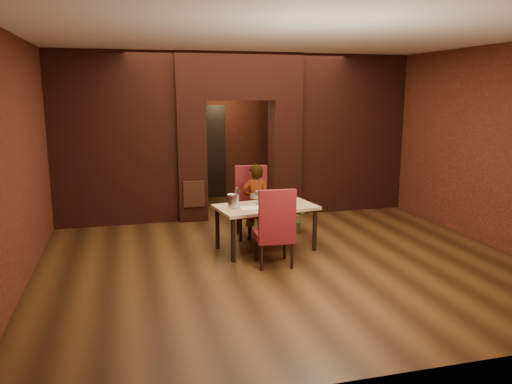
# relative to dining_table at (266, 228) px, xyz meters

# --- Properties ---
(floor) EXTENTS (8.00, 8.00, 0.00)m
(floor) POSITION_rel_dining_table_xyz_m (0.09, 0.26, -0.36)
(floor) COLOR #452811
(floor) RESTS_ON ground
(ceiling) EXTENTS (7.00, 8.00, 0.04)m
(ceiling) POSITION_rel_dining_table_xyz_m (0.09, 0.26, 2.84)
(ceiling) COLOR silver
(ceiling) RESTS_ON ground
(wall_back) EXTENTS (7.00, 0.04, 3.20)m
(wall_back) POSITION_rel_dining_table_xyz_m (0.09, 4.26, 1.24)
(wall_back) COLOR maroon
(wall_back) RESTS_ON ground
(wall_front) EXTENTS (7.00, 0.04, 3.20)m
(wall_front) POSITION_rel_dining_table_xyz_m (0.09, -3.74, 1.24)
(wall_front) COLOR maroon
(wall_front) RESTS_ON ground
(wall_left) EXTENTS (0.04, 8.00, 3.20)m
(wall_left) POSITION_rel_dining_table_xyz_m (-3.41, 0.26, 1.24)
(wall_left) COLOR maroon
(wall_left) RESTS_ON ground
(wall_right) EXTENTS (0.04, 8.00, 3.20)m
(wall_right) POSITION_rel_dining_table_xyz_m (3.59, 0.26, 1.24)
(wall_right) COLOR maroon
(wall_right) RESTS_ON ground
(pillar_left) EXTENTS (0.55, 0.55, 2.30)m
(pillar_left) POSITION_rel_dining_table_xyz_m (-0.86, 2.26, 0.79)
(pillar_left) COLOR maroon
(pillar_left) RESTS_ON ground
(pillar_right) EXTENTS (0.55, 0.55, 2.30)m
(pillar_right) POSITION_rel_dining_table_xyz_m (1.04, 2.26, 0.79)
(pillar_right) COLOR maroon
(pillar_right) RESTS_ON ground
(lintel) EXTENTS (2.45, 0.55, 0.90)m
(lintel) POSITION_rel_dining_table_xyz_m (0.09, 2.26, 2.39)
(lintel) COLOR maroon
(lintel) RESTS_ON ground
(wing_wall_left) EXTENTS (2.28, 0.35, 3.20)m
(wing_wall_left) POSITION_rel_dining_table_xyz_m (-2.27, 2.26, 1.24)
(wing_wall_left) COLOR maroon
(wing_wall_left) RESTS_ON ground
(wing_wall_right) EXTENTS (2.28, 0.35, 3.20)m
(wing_wall_right) POSITION_rel_dining_table_xyz_m (2.45, 2.26, 1.24)
(wing_wall_right) COLOR maroon
(wing_wall_right) RESTS_ON ground
(vent_panel) EXTENTS (0.40, 0.03, 0.50)m
(vent_panel) POSITION_rel_dining_table_xyz_m (-0.86, 1.97, 0.19)
(vent_panel) COLOR #A34E2F
(vent_panel) RESTS_ON ground
(rear_door) EXTENTS (0.90, 0.08, 2.10)m
(rear_door) POSITION_rel_dining_table_xyz_m (-0.31, 4.20, 0.69)
(rear_door) COLOR black
(rear_door) RESTS_ON ground
(rear_door_frame) EXTENTS (1.02, 0.04, 2.22)m
(rear_door_frame) POSITION_rel_dining_table_xyz_m (-0.31, 4.16, 0.69)
(rear_door_frame) COLOR black
(rear_door_frame) RESTS_ON ground
(dining_table) EXTENTS (1.63, 1.07, 0.71)m
(dining_table) POSITION_rel_dining_table_xyz_m (0.00, 0.00, 0.00)
(dining_table) COLOR tan
(dining_table) RESTS_ON ground
(chair_far) EXTENTS (0.62, 0.62, 1.21)m
(chair_far) POSITION_rel_dining_table_xyz_m (-0.03, 0.70, 0.25)
(chair_far) COLOR maroon
(chair_far) RESTS_ON ground
(chair_near) EXTENTS (0.56, 0.56, 1.15)m
(chair_near) POSITION_rel_dining_table_xyz_m (-0.09, -0.72, 0.22)
(chair_near) COLOR maroon
(chair_near) RESTS_ON ground
(person_seated) EXTENTS (0.50, 0.36, 1.29)m
(person_seated) POSITION_rel_dining_table_xyz_m (-0.02, 0.58, 0.29)
(person_seated) COLOR silver
(person_seated) RESTS_ON ground
(wine_glass_a) EXTENTS (0.09, 0.09, 0.21)m
(wine_glass_a) POSITION_rel_dining_table_xyz_m (-0.10, 0.16, 0.46)
(wine_glass_a) COLOR silver
(wine_glass_a) RESTS_ON dining_table
(wine_glass_b) EXTENTS (0.09, 0.09, 0.23)m
(wine_glass_b) POSITION_rel_dining_table_xyz_m (-0.05, 0.05, 0.47)
(wine_glass_b) COLOR white
(wine_glass_b) RESTS_ON dining_table
(wine_glass_c) EXTENTS (0.09, 0.09, 0.22)m
(wine_glass_c) POSITION_rel_dining_table_xyz_m (0.13, -0.08, 0.47)
(wine_glass_c) COLOR white
(wine_glass_c) RESTS_ON dining_table
(tasting_sheet) EXTENTS (0.34, 0.26, 0.00)m
(tasting_sheet) POSITION_rel_dining_table_xyz_m (-0.26, -0.10, 0.36)
(tasting_sheet) COLOR white
(tasting_sheet) RESTS_ON dining_table
(wine_bucket) EXTENTS (0.17, 0.17, 0.21)m
(wine_bucket) POSITION_rel_dining_table_xyz_m (-0.52, -0.00, 0.46)
(wine_bucket) COLOR #B7B7BF
(wine_bucket) RESTS_ON dining_table
(water_bottle) EXTENTS (0.07, 0.07, 0.28)m
(water_bottle) POSITION_rel_dining_table_xyz_m (-0.42, 0.16, 0.50)
(water_bottle) COLOR white
(water_bottle) RESTS_ON dining_table
(potted_plant) EXTENTS (0.46, 0.41, 0.46)m
(potted_plant) POSITION_rel_dining_table_xyz_m (0.77, 0.84, -0.13)
(potted_plant) COLOR #3C712D
(potted_plant) RESTS_ON ground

